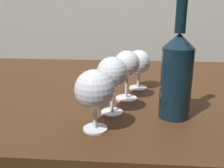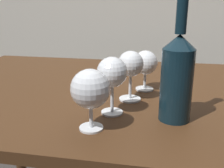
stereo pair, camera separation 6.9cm
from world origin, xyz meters
name	(u,v)px [view 2 (the right image)]	position (x,y,z in m)	size (l,w,h in m)	color
dining_table	(131,111)	(0.00, 0.00, 0.65)	(1.51, 0.88, 0.73)	#472B16
wine_glass_port	(90,90)	(-0.06, -0.31, 0.83)	(0.09, 0.09, 0.15)	white
wine_glass_white	(112,74)	(-0.03, -0.21, 0.84)	(0.08, 0.08, 0.15)	white
wine_glass_amber	(131,66)	(0.01, -0.10, 0.84)	(0.08, 0.08, 0.15)	white
wine_glass_merlot	(145,64)	(0.04, 0.00, 0.82)	(0.08, 0.08, 0.13)	white
wine_bottle	(177,76)	(0.13, -0.22, 0.85)	(0.08, 0.08, 0.31)	#0F232D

